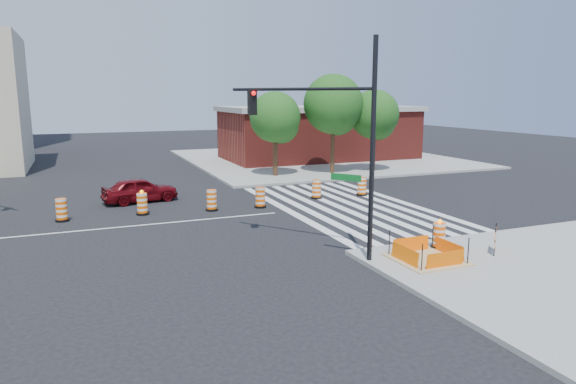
# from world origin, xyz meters

# --- Properties ---
(ground) EXTENTS (120.00, 120.00, 0.00)m
(ground) POSITION_xyz_m (0.00, 0.00, 0.00)
(ground) COLOR black
(ground) RESTS_ON ground
(sidewalk_ne) EXTENTS (22.00, 22.00, 0.15)m
(sidewalk_ne) POSITION_xyz_m (18.00, 18.00, 0.07)
(sidewalk_ne) COLOR gray
(sidewalk_ne) RESTS_ON ground
(crosswalk_east) EXTENTS (6.75, 13.50, 0.01)m
(crosswalk_east) POSITION_xyz_m (10.95, 0.00, 0.01)
(crosswalk_east) COLOR silver
(crosswalk_east) RESTS_ON ground
(lane_centerline) EXTENTS (14.00, 0.12, 0.01)m
(lane_centerline) POSITION_xyz_m (0.00, 0.00, 0.01)
(lane_centerline) COLOR silver
(lane_centerline) RESTS_ON ground
(excavation_pit) EXTENTS (2.20, 2.20, 0.90)m
(excavation_pit) POSITION_xyz_m (9.00, -9.00, 0.22)
(excavation_pit) COLOR tan
(excavation_pit) RESTS_ON ground
(brick_storefront) EXTENTS (16.50, 8.50, 4.60)m
(brick_storefront) POSITION_xyz_m (18.00, 18.00, 2.32)
(brick_storefront) COLOR maroon
(brick_storefront) RESTS_ON ground
(red_coupe) EXTENTS (4.08, 2.22, 1.32)m
(red_coupe) POSITION_xyz_m (1.38, 5.10, 0.66)
(red_coupe) COLOR #5E080D
(red_coupe) RESTS_ON ground
(signal_pole_se) EXTENTS (3.44, 4.40, 7.22)m
(signal_pole_se) POSITION_xyz_m (6.30, -7.06, 4.44)
(signal_pole_se) COLOR black
(signal_pole_se) RESTS_ON ground
(pit_drum) EXTENTS (0.55, 0.55, 1.07)m
(pit_drum) POSITION_xyz_m (10.20, -8.08, 0.60)
(pit_drum) COLOR black
(pit_drum) RESTS_ON ground
(barricade) EXTENTS (0.63, 0.62, 0.99)m
(barricade) POSITION_xyz_m (11.65, -9.25, 0.70)
(barricade) COLOR #FF5F05
(barricade) RESTS_ON ground
(tree_north_c) EXTENTS (3.48, 3.42, 5.81)m
(tree_north_c) POSITION_xyz_m (10.93, 10.04, 3.90)
(tree_north_c) COLOR #382314
(tree_north_c) RESTS_ON ground
(tree_north_d) EXTENTS (4.12, 4.12, 7.00)m
(tree_north_d) POSITION_xyz_m (15.06, 9.65, 4.70)
(tree_north_d) COLOR #382314
(tree_north_d) RESTS_ON ground
(tree_north_e) EXTENTS (3.52, 3.50, 5.95)m
(tree_north_e) POSITION_xyz_m (18.24, 9.40, 3.99)
(tree_north_e) COLOR #382314
(tree_north_e) RESTS_ON ground
(median_drum_3) EXTENTS (0.60, 0.60, 1.02)m
(median_drum_3) POSITION_xyz_m (-2.36, 2.10, 0.48)
(median_drum_3) COLOR black
(median_drum_3) RESTS_ON ground
(median_drum_4) EXTENTS (0.60, 0.60, 1.18)m
(median_drum_4) POSITION_xyz_m (1.13, 2.06, 0.49)
(median_drum_4) COLOR black
(median_drum_4) RESTS_ON ground
(median_drum_5) EXTENTS (0.60, 0.60, 1.02)m
(median_drum_5) POSITION_xyz_m (4.36, 1.66, 0.48)
(median_drum_5) COLOR black
(median_drum_5) RESTS_ON ground
(median_drum_6) EXTENTS (0.60, 0.60, 1.02)m
(median_drum_6) POSITION_xyz_m (6.78, 1.43, 0.48)
(median_drum_6) COLOR black
(median_drum_6) RESTS_ON ground
(median_drum_7) EXTENTS (0.60, 0.60, 1.02)m
(median_drum_7) POSITION_xyz_m (10.37, 2.40, 0.48)
(median_drum_7) COLOR black
(median_drum_7) RESTS_ON ground
(median_drum_8) EXTENTS (0.60, 0.60, 1.02)m
(median_drum_8) POSITION_xyz_m (13.10, 2.23, 0.48)
(median_drum_8) COLOR black
(median_drum_8) RESTS_ON ground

